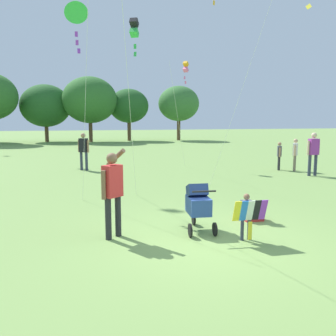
# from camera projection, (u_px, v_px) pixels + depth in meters

# --- Properties ---
(ground_plane) EXTENTS (120.00, 120.00, 0.00)m
(ground_plane) POSITION_uv_depth(u_px,v_px,m) (204.00, 241.00, 7.03)
(ground_plane) COLOR #75994C
(treeline_distant) EXTENTS (24.07, 6.81, 6.32)m
(treeline_distant) POSITION_uv_depth(u_px,v_px,m) (60.00, 102.00, 34.14)
(treeline_distant) COLOR brown
(treeline_distant) RESTS_ON ground
(child_with_butterfly_kite) EXTENTS (0.67, 0.32, 0.94)m
(child_with_butterfly_kite) POSITION_uv_depth(u_px,v_px,m) (247.00, 213.00, 6.98)
(child_with_butterfly_kite) COLOR #33384C
(child_with_butterfly_kite) RESTS_ON ground
(person_adult_flyer) EXTENTS (0.52, 0.69, 1.81)m
(person_adult_flyer) POSITION_uv_depth(u_px,v_px,m) (112.00, 187.00, 7.09)
(person_adult_flyer) COLOR #232328
(person_adult_flyer) RESTS_ON ground
(stroller) EXTENTS (0.58, 1.10, 1.03)m
(stroller) POSITION_uv_depth(u_px,v_px,m) (198.00, 203.00, 7.61)
(stroller) COLOR black
(stroller) RESTS_ON ground
(kite_adult_black) EXTENTS (0.89, 3.91, 5.31)m
(kite_adult_black) POSITION_uv_depth(u_px,v_px,m) (134.00, 30.00, 10.45)
(kite_adult_black) COLOR black
(kite_adult_black) RESTS_ON ground
(kite_orange_delta) EXTENTS (1.58, 2.79, 5.05)m
(kite_orange_delta) POSITION_uv_depth(u_px,v_px,m) (186.00, 68.00, 16.87)
(kite_orange_delta) COLOR #F4A319
(kite_orange_delta) RESTS_ON ground
(kite_green_novelty) EXTENTS (0.68, 2.00, 5.52)m
(kite_green_novelty) POSITION_uv_depth(u_px,v_px,m) (76.00, 15.00, 9.73)
(kite_green_novelty) COLOR green
(kite_green_novelty) RESTS_ON ground
(person_red_shirt) EXTENTS (0.49, 0.38, 1.70)m
(person_red_shirt) POSITION_uv_depth(u_px,v_px,m) (84.00, 148.00, 16.22)
(person_red_shirt) COLOR #33384C
(person_red_shirt) RESTS_ON ground
(person_sitting_far) EXTENTS (0.58, 0.24, 1.79)m
(person_sitting_far) POSITION_uv_depth(u_px,v_px,m) (313.00, 150.00, 14.68)
(person_sitting_far) COLOR #33384C
(person_sitting_far) RESTS_ON ground
(person_kid_running) EXTENTS (0.27, 0.39, 1.29)m
(person_kid_running) POSITION_uv_depth(u_px,v_px,m) (279.00, 154.00, 16.32)
(person_kid_running) COLOR #232328
(person_kid_running) RESTS_ON ground
(person_back_turned) EXTENTS (0.34, 0.39, 1.46)m
(person_back_turned) POSITION_uv_depth(u_px,v_px,m) (295.00, 152.00, 16.01)
(person_back_turned) COLOR #7F705B
(person_back_turned) RESTS_ON ground
(cooler_box) EXTENTS (0.45, 0.33, 0.35)m
(cooler_box) POSITION_uv_depth(u_px,v_px,m) (253.00, 213.00, 8.43)
(cooler_box) COLOR red
(cooler_box) RESTS_ON ground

